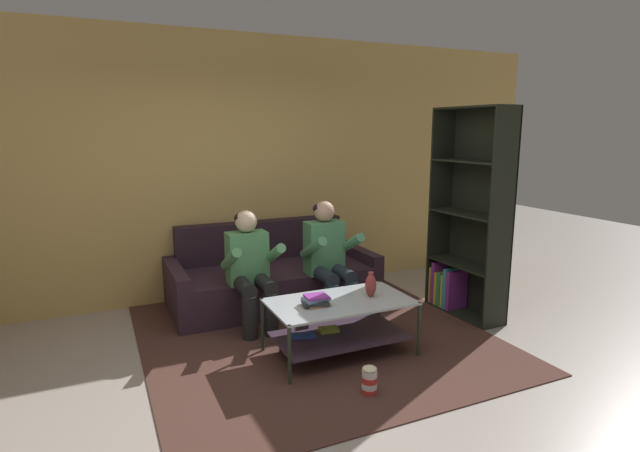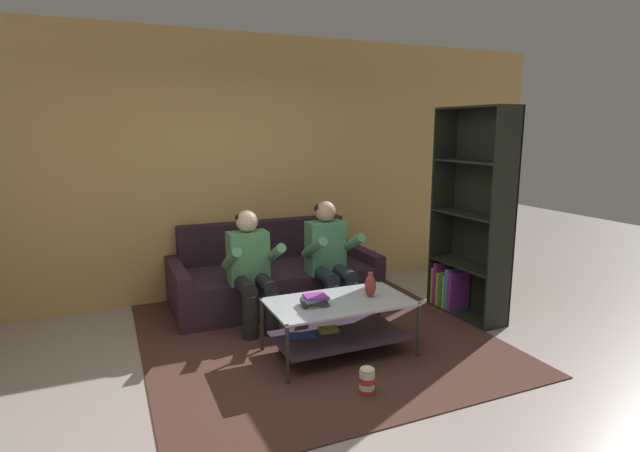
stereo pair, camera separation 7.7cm
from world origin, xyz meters
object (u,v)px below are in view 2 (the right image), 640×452
object	(u,v)px
book_stack	(315,300)
popcorn_tub	(367,380)
vase	(370,285)
couch	(274,278)
person_seated_right	(330,255)
person_seated_left	(251,265)
coffee_table	(338,318)
bookshelf	(469,231)

from	to	relation	value
book_stack	popcorn_tub	size ratio (longest dim) A/B	1.11
vase	book_stack	distance (m)	0.52
couch	person_seated_right	world-z (taller)	person_seated_right
popcorn_tub	vase	bearing A→B (deg)	59.66
person_seated_left	coffee_table	distance (m)	1.04
person_seated_right	couch	bearing A→B (deg)	124.94
popcorn_tub	coffee_table	bearing A→B (deg)	82.04
coffee_table	vase	xyz separation A→B (m)	(0.29, -0.02, 0.26)
couch	vase	world-z (taller)	couch
coffee_table	vase	size ratio (longest dim) A/B	5.49
person_seated_left	bookshelf	size ratio (longest dim) A/B	0.54
person_seated_right	coffee_table	size ratio (longest dim) A/B	0.99
person_seated_right	coffee_table	distance (m)	0.98
coffee_table	book_stack	bearing A→B (deg)	-173.36
person_seated_right	vase	distance (m)	0.89
person_seated_left	coffee_table	xyz separation A→B (m)	(0.49, -0.87, -0.29)
vase	person_seated_right	bearing A→B (deg)	88.03
person_seated_right	coffee_table	xyz separation A→B (m)	(-0.32, -0.87, -0.31)
person_seated_left	person_seated_right	size ratio (longest dim) A/B	0.97
couch	vase	bearing A→B (deg)	-75.63
coffee_table	bookshelf	xyz separation A→B (m)	(1.64, 0.36, 0.54)
person_seated_left	coffee_table	world-z (taller)	person_seated_left
book_stack	popcorn_tub	bearing A→B (deg)	-78.79
bookshelf	popcorn_tub	bearing A→B (deg)	-149.12
vase	bookshelf	distance (m)	1.43
person_seated_left	book_stack	size ratio (longest dim) A/B	4.78
vase	book_stack	size ratio (longest dim) A/B	0.92
person_seated_left	couch	bearing A→B (deg)	55.23
book_stack	bookshelf	bearing A→B (deg)	11.78
couch	bookshelf	world-z (taller)	bookshelf
vase	book_stack	world-z (taller)	vase
couch	person_seated_left	world-z (taller)	person_seated_left
couch	bookshelf	xyz separation A→B (m)	(1.73, -1.10, 0.59)
couch	vase	xyz separation A→B (m)	(0.38, -1.47, 0.30)
person_seated_right	book_stack	size ratio (longest dim) A/B	4.95
popcorn_tub	person_seated_right	bearing A→B (deg)	74.96
coffee_table	popcorn_tub	world-z (taller)	coffee_table
person_seated_left	person_seated_right	distance (m)	0.82
book_stack	popcorn_tub	xyz separation A→B (m)	(0.13, -0.65, -0.41)
person_seated_left	vase	bearing A→B (deg)	-48.44
coffee_table	book_stack	xyz separation A→B (m)	(-0.22, -0.03, 0.20)
person_seated_right	bookshelf	xyz separation A→B (m)	(1.32, -0.51, 0.23)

